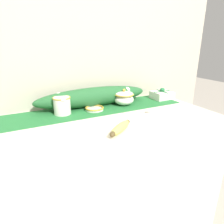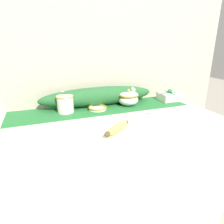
# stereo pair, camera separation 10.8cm
# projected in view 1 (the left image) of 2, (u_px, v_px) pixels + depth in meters

# --- Properties ---
(countertop) EXTENTS (1.25, 0.65, 0.90)m
(countertop) POSITION_uv_depth(u_px,v_px,m) (111.00, 183.00, 1.29)
(countertop) COLOR beige
(countertop) RESTS_ON ground_plane
(back_wall) EXTENTS (2.05, 0.04, 2.40)m
(back_wall) POSITION_uv_depth(u_px,v_px,m) (88.00, 60.00, 1.33)
(back_wall) COLOR #B7AD99
(back_wall) RESTS_ON ground_plane
(table_runner) EXTENTS (1.15, 0.26, 0.00)m
(table_runner) POSITION_uv_depth(u_px,v_px,m) (98.00, 109.00, 1.29)
(table_runner) COLOR #236B33
(table_runner) RESTS_ON countertop
(cream_pitcher) EXTENTS (0.10, 0.12, 0.11)m
(cream_pitcher) POSITION_uv_depth(u_px,v_px,m) (62.00, 105.00, 1.18)
(cream_pitcher) COLOR white
(cream_pitcher) RESTS_ON countertop
(sugar_bowl) EXTENTS (0.13, 0.13, 0.11)m
(sugar_bowl) POSITION_uv_depth(u_px,v_px,m) (124.00, 98.00, 1.35)
(sugar_bowl) COLOR white
(sugar_bowl) RESTS_ON countertop
(small_dish) EXTENTS (0.12, 0.12, 0.02)m
(small_dish) POSITION_uv_depth(u_px,v_px,m) (95.00, 109.00, 1.26)
(small_dish) COLOR white
(small_dish) RESTS_ON countertop
(banana) EXTENTS (0.17, 0.14, 0.04)m
(banana) POSITION_uv_depth(u_px,v_px,m) (120.00, 128.00, 0.96)
(banana) COLOR #CCD156
(banana) RESTS_ON countertop
(spoon) EXTENTS (0.17, 0.08, 0.01)m
(spoon) POSITION_uv_depth(u_px,v_px,m) (145.00, 112.00, 1.22)
(spoon) COLOR #A89E89
(spoon) RESTS_ON countertop
(gift_box) EXTENTS (0.15, 0.13, 0.08)m
(gift_box) POSITION_uv_depth(u_px,v_px,m) (162.00, 95.00, 1.51)
(gift_box) COLOR silver
(gift_box) RESTS_ON countertop
(poinsettia_garland) EXTENTS (0.78, 0.14, 0.12)m
(poinsettia_garland) POSITION_uv_depth(u_px,v_px,m) (94.00, 97.00, 1.33)
(poinsettia_garland) COLOR #235B2D
(poinsettia_garland) RESTS_ON countertop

